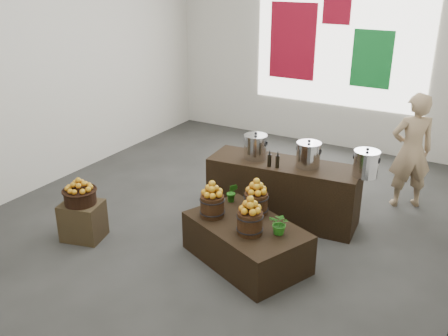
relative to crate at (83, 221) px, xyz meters
The scene contains 24 objects.
ground 1.98m from the crate, 49.68° to the left, with size 7.00×7.00×0.00m, color #373835.
back_wall 5.45m from the crate, 75.72° to the left, with size 6.00×0.04×4.00m, color beige.
back_opening 5.51m from the crate, 72.47° to the left, with size 3.20×0.02×2.40m, color white.
deco_red_left 5.28m from the crate, 82.29° to the left, with size 0.90×0.04×1.40m, color maroon.
deco_green_right 5.62m from the crate, 66.39° to the left, with size 0.70×0.04×1.00m, color #12782C.
deco_red_upper 5.65m from the crate, 73.50° to the left, with size 0.50×0.04×0.50m, color maroon.
crate is the anchor object (origin of this frame).
wicker_basket 0.33m from the crate, ahead, with size 0.39×0.39×0.18m, color black.
apples_in_basket 0.50m from the crate, ahead, with size 0.31×0.31×0.16m, color #9B050F, non-canonical shape.
display_table 2.10m from the crate, 15.62° to the left, with size 1.40×0.86×0.49m, color black.
apple_bucket_front_left 1.71m from the crate, 18.89° to the left, with size 0.28×0.28×0.26m, color #3A2310.
apples_in_bucket_front_left 1.78m from the crate, 18.89° to the left, with size 0.21×0.21×0.19m, color #9B050F, non-canonical shape.
apple_bucket_front_right 2.22m from the crate, 10.42° to the left, with size 0.28×0.28×0.26m, color #3A2310.
apples_in_bucket_front_right 2.27m from the crate, 10.42° to the left, with size 0.21×0.21×0.19m, color #9B050F, non-canonical shape.
apple_bucket_rear 2.21m from the crate, 23.28° to the left, with size 0.28×0.28×0.26m, color #3A2310.
apples_in_bucket_rear 2.25m from the crate, 23.28° to the left, with size 0.21×0.21×0.19m, color #9B050F, non-canonical shape.
herb_garnish_right 2.54m from the crate, 12.54° to the left, with size 0.23×0.20×0.26m, color #206715.
herb_garnish_left 1.92m from the crate, 31.66° to the left, with size 0.14×0.11×0.25m, color #206715.
counter 2.63m from the crate, 41.82° to the left, with size 2.00×0.63×0.82m, color black.
stock_pot_left 2.42m from the crate, 47.86° to the left, with size 0.31×0.31×0.31m, color silver.
stock_pot_center 2.98m from the crate, 38.06° to the left, with size 0.31×0.31×0.31m, color silver.
stock_pot_right 3.60m from the crate, 31.65° to the left, with size 0.31×0.31×0.31m, color silver.
oil_cruets 2.61m from the crate, 38.17° to the left, with size 0.15×0.05×0.23m, color black, non-canonical shape.
shopper 4.53m from the crate, 42.13° to the left, with size 0.61×0.40×1.66m, color #967C5C.
Camera 1 is at (3.05, -5.43, 3.25)m, focal length 40.00 mm.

